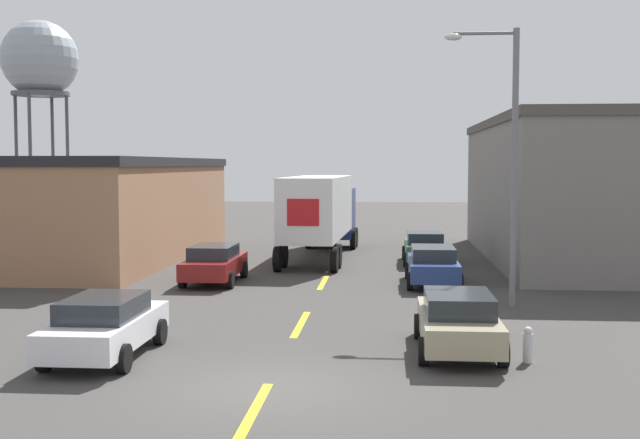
# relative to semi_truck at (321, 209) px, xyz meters

# --- Properties ---
(ground_plane) EXTENTS (160.00, 160.00, 0.00)m
(ground_plane) POSITION_rel_semi_truck_xyz_m (0.75, -22.63, -2.35)
(ground_plane) COLOR #3D3A38
(road_centerline) EXTENTS (0.20, 19.89, 0.01)m
(road_centerline) POSITION_rel_semi_truck_xyz_m (0.75, -16.14, -2.35)
(road_centerline) COLOR yellow
(road_centerline) RESTS_ON ground_plane
(warehouse_left) EXTENTS (9.49, 19.03, 4.83)m
(warehouse_left) POSITION_rel_semi_truck_xyz_m (-11.13, -0.94, 0.07)
(warehouse_left) COLOR #9E7051
(warehouse_left) RESTS_ON ground_plane
(warehouse_right) EXTENTS (9.70, 19.44, 6.66)m
(warehouse_right) POSITION_rel_semi_truck_xyz_m (12.73, 0.34, 0.98)
(warehouse_right) COLOR slate
(warehouse_right) RESTS_ON ground_plane
(semi_truck) EXTENTS (3.17, 12.46, 3.95)m
(semi_truck) POSITION_rel_semi_truck_xyz_m (0.00, 0.00, 0.00)
(semi_truck) COLOR navy
(semi_truck) RESTS_ON ground_plane
(parked_car_right_far) EXTENTS (1.99, 4.51, 1.46)m
(parked_car_right_far) POSITION_rel_semi_truck_xyz_m (4.89, -1.82, -1.58)
(parked_car_right_far) COLOR #2D5B38
(parked_car_right_far) RESTS_ON ground_plane
(parked_car_right_mid) EXTENTS (1.99, 4.51, 1.46)m
(parked_car_right_mid) POSITION_rel_semi_truck_xyz_m (4.89, -8.37, -1.58)
(parked_car_right_mid) COLOR navy
(parked_car_right_mid) RESTS_ON ground_plane
(parked_car_left_far) EXTENTS (1.99, 4.51, 1.46)m
(parked_car_left_far) POSITION_rel_semi_truck_xyz_m (-3.40, -8.55, -1.58)
(parked_car_left_far) COLOR maroon
(parked_car_left_far) RESTS_ON ground_plane
(parked_car_left_near) EXTENTS (1.99, 4.51, 1.46)m
(parked_car_left_near) POSITION_rel_semi_truck_xyz_m (-3.40, -20.42, -1.58)
(parked_car_left_near) COLOR silver
(parked_car_left_near) RESTS_ON ground_plane
(parked_car_right_near) EXTENTS (1.99, 4.51, 1.46)m
(parked_car_right_near) POSITION_rel_semi_truck_xyz_m (4.89, -19.19, -1.58)
(parked_car_right_near) COLOR tan
(parked_car_right_near) RESTS_ON ground_plane
(water_tower) EXTENTS (6.40, 6.40, 16.55)m
(water_tower) POSITION_rel_semi_truck_xyz_m (-25.98, 27.29, 10.83)
(water_tower) COLOR #47474C
(water_tower) RESTS_ON ground_plane
(street_lamp) EXTENTS (2.34, 0.32, 8.77)m
(street_lamp) POSITION_rel_semi_truck_xyz_m (6.92, -12.76, 2.67)
(street_lamp) COLOR slate
(street_lamp) RESTS_ON ground_plane
(fire_hydrant) EXTENTS (0.22, 0.22, 0.83)m
(fire_hydrant) POSITION_rel_semi_truck_xyz_m (6.40, -20.10, -1.94)
(fire_hydrant) COLOR silver
(fire_hydrant) RESTS_ON ground_plane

